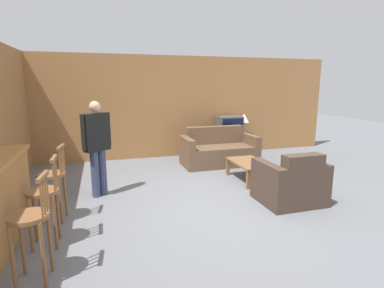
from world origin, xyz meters
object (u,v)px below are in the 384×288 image
at_px(bar_chair_mid, 44,199).
at_px(person_by_window, 97,143).
at_px(tv_unit, 229,144).
at_px(coffee_table, 250,164).
at_px(bar_chair_far, 53,181).
at_px(table_lamp, 244,119).
at_px(bar_chair_near, 31,226).
at_px(couch_far, 219,151).
at_px(armchair_near, 291,184).
at_px(tv, 229,125).

bearing_deg(bar_chair_mid, person_by_window, 68.51).
bearing_deg(tv_unit, coffee_table, -103.09).
relative_size(bar_chair_far, table_lamp, 2.09).
distance_m(bar_chair_far, person_by_window, 1.07).
bearing_deg(bar_chair_near, bar_chair_far, 90.00).
xyz_separation_m(couch_far, person_by_window, (-2.73, -1.34, 0.59)).
xyz_separation_m(couch_far, tv_unit, (0.62, 0.80, -0.02)).
xyz_separation_m(couch_far, coffee_table, (0.12, -1.34, 0.01)).
height_order(bar_chair_mid, armchair_near, bar_chair_mid).
bearing_deg(armchair_near, bar_chair_mid, -175.29).
relative_size(bar_chair_near, person_by_window, 0.66).
height_order(bar_chair_far, armchair_near, bar_chair_far).
relative_size(tv, table_lamp, 1.25).
bearing_deg(table_lamp, person_by_window, -150.44).
height_order(couch_far, tv_unit, couch_far).
bearing_deg(armchair_near, person_by_window, 157.37).
distance_m(bar_chair_near, coffee_table, 4.10).
distance_m(bar_chair_mid, armchair_near, 3.55).
bearing_deg(bar_chair_near, person_by_window, 74.86).
bearing_deg(person_by_window, tv_unit, 32.60).
bearing_deg(bar_chair_near, armchair_near, 15.52).
distance_m(bar_chair_near, couch_far, 4.87).
height_order(bar_chair_far, couch_far, bar_chair_far).
distance_m(couch_far, coffee_table, 1.34).
xyz_separation_m(bar_chair_far, person_by_window, (0.60, 0.82, 0.34)).
xyz_separation_m(bar_chair_near, table_lamp, (4.37, 4.34, 0.40)).
xyz_separation_m(bar_chair_mid, table_lamp, (4.37, 3.65, 0.40)).
bearing_deg(person_by_window, tv, 32.56).
bearing_deg(tv_unit, person_by_window, -147.40).
relative_size(armchair_near, tv_unit, 0.81).
bearing_deg(bar_chair_mid, bar_chair_far, 90.01).
bearing_deg(couch_far, bar_chair_far, -146.95).
relative_size(bar_chair_mid, tv, 1.67).
xyz_separation_m(bar_chair_mid, tv_unit, (3.94, 3.65, -0.28)).
bearing_deg(bar_chair_far, coffee_table, 13.48).
bearing_deg(table_lamp, bar_chair_near, -135.17).
bearing_deg(person_by_window, couch_far, 26.20).
bearing_deg(armchair_near, bar_chair_near, -164.48).
xyz_separation_m(bar_chair_near, tv, (3.94, 4.34, 0.25)).
height_order(bar_chair_near, couch_far, bar_chair_near).
relative_size(bar_chair_mid, tv_unit, 0.91).
bearing_deg(bar_chair_far, tv_unit, 36.91).
height_order(armchair_near, coffee_table, armchair_near).
bearing_deg(bar_chair_mid, bar_chair_near, -90.00).
relative_size(couch_far, armchair_near, 1.84).
distance_m(tv_unit, tv, 0.52).
bearing_deg(coffee_table, bar_chair_near, -147.34).
height_order(tv, table_lamp, table_lamp).
height_order(bar_chair_mid, person_by_window, person_by_window).
distance_m(bar_chair_near, tv, 5.87).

